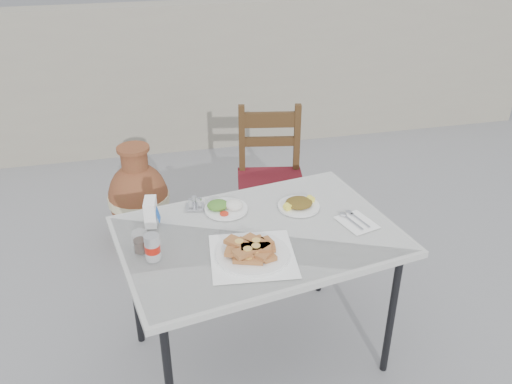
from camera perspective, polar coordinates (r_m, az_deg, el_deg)
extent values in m
plane|color=slate|center=(2.76, 1.95, -15.73)|extent=(80.00, 80.00, 0.00)
cylinder|color=black|center=(2.50, 14.07, -12.45)|extent=(0.03, 0.03, 0.65)
cylinder|color=black|center=(2.63, -12.67, -9.79)|extent=(0.03, 0.03, 0.65)
cylinder|color=black|center=(2.90, 6.91, -5.12)|extent=(0.03, 0.03, 0.65)
cube|color=white|center=(2.28, 0.30, -4.68)|extent=(1.26, 0.96, 0.03)
cube|color=white|center=(2.28, 0.30, -4.34)|extent=(1.22, 0.92, 0.00)
cube|color=white|center=(2.14, -0.37, -6.72)|extent=(0.36, 0.36, 0.00)
cylinder|color=white|center=(2.13, -0.37, -6.53)|extent=(0.29, 0.29, 0.01)
cylinder|color=white|center=(2.13, -0.37, -6.62)|extent=(0.30, 0.30, 0.01)
cylinder|color=white|center=(2.43, -3.17, -1.79)|extent=(0.19, 0.19, 0.01)
ellipsoid|color=white|center=(2.42, -2.32, -1.36)|extent=(0.08, 0.08, 0.04)
ellipsoid|color=#2E631C|center=(2.42, -4.04, -1.39)|extent=(0.10, 0.09, 0.04)
cylinder|color=red|center=(2.38, -3.36, -2.29)|extent=(0.04, 0.04, 0.01)
cylinder|color=white|center=(2.46, 4.52, -1.49)|extent=(0.19, 0.19, 0.01)
ellipsoid|color=#285A16|center=(2.45, 4.53, -1.14)|extent=(0.12, 0.11, 0.04)
cylinder|color=yellow|center=(2.41, 3.34, -1.59)|extent=(0.04, 0.04, 0.03)
cylinder|color=yellow|center=(2.48, 5.76, -0.76)|extent=(0.04, 0.04, 0.03)
cylinder|color=silver|center=(2.13, -10.85, -5.73)|extent=(0.06, 0.06, 0.11)
cylinder|color=red|center=(2.13, -10.84, -5.83)|extent=(0.06, 0.06, 0.03)
cylinder|color=silver|center=(2.10, -10.98, -4.58)|extent=(0.05, 0.05, 0.00)
cylinder|color=white|center=(2.19, -12.09, -5.15)|extent=(0.06, 0.06, 0.09)
cylinder|color=black|center=(2.20, -12.04, -5.53)|extent=(0.05, 0.05, 0.05)
cube|color=white|center=(2.35, -11.03, -2.07)|extent=(0.06, 0.10, 0.12)
cube|color=blue|center=(2.35, -10.30, -2.25)|extent=(0.02, 0.05, 0.07)
cube|color=silver|center=(2.46, -6.45, -1.59)|extent=(0.09, 0.08, 0.01)
cylinder|color=white|center=(2.43, -6.91, -1.24)|extent=(0.02, 0.02, 0.05)
cylinder|color=white|center=(2.43, -5.97, -1.13)|extent=(0.02, 0.02, 0.05)
cylinder|color=silver|center=(2.46, -6.53, -0.89)|extent=(0.02, 0.02, 0.04)
cube|color=white|center=(2.38, 10.55, -3.16)|extent=(0.17, 0.20, 0.00)
cube|color=silver|center=(2.37, 10.21, -3.17)|extent=(0.05, 0.13, 0.00)
ellipsoid|color=silver|center=(2.41, 9.14, -2.32)|extent=(0.03, 0.04, 0.01)
cube|color=silver|center=(2.39, 10.91, -2.94)|extent=(0.04, 0.13, 0.00)
cube|color=silver|center=(2.44, 9.84, -2.13)|extent=(0.03, 0.04, 0.00)
cube|color=#36200E|center=(3.16, -1.26, -4.38)|extent=(0.04, 0.04, 0.41)
cube|color=#36200E|center=(3.18, 4.70, -4.22)|extent=(0.04, 0.04, 0.41)
cube|color=#36200E|center=(3.44, -1.41, -1.36)|extent=(0.04, 0.04, 0.41)
cube|color=#36200E|center=(3.46, 4.07, -1.24)|extent=(0.04, 0.04, 0.41)
cube|color=maroon|center=(3.19, 1.58, 0.76)|extent=(0.45, 0.45, 0.05)
cube|color=#36200E|center=(3.24, -1.50, 5.30)|extent=(0.04, 0.04, 0.46)
cube|color=#36200E|center=(3.26, 4.33, 5.39)|extent=(0.04, 0.04, 0.46)
cube|color=#36200E|center=(3.20, 1.46, 7.61)|extent=(0.37, 0.09, 0.09)
cube|color=#36200E|center=(3.25, 1.43, 5.35)|extent=(0.37, 0.09, 0.06)
cylinder|color=brown|center=(3.53, -11.77, -4.46)|extent=(0.28, 0.28, 0.07)
ellipsoid|color=brown|center=(3.39, -12.23, -0.64)|extent=(0.37, 0.37, 0.46)
cylinder|color=beige|center=(3.39, -12.23, -0.64)|extent=(0.37, 0.37, 0.05)
cylinder|color=brown|center=(3.28, -12.68, 3.22)|extent=(0.16, 0.16, 0.14)
cylinder|color=brown|center=(3.24, -12.83, 4.47)|extent=(0.19, 0.19, 0.02)
cube|color=gray|center=(4.62, -6.09, 11.90)|extent=(6.00, 0.25, 1.20)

